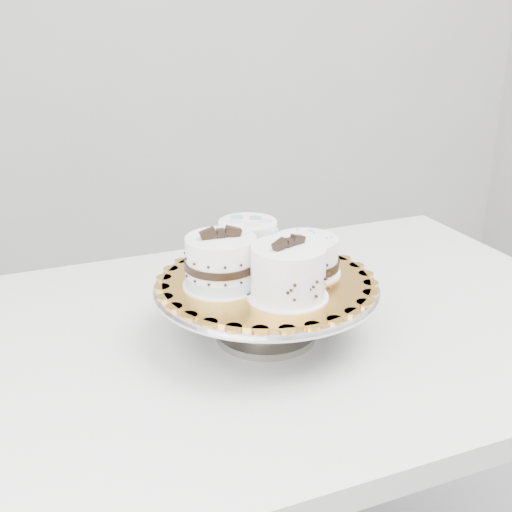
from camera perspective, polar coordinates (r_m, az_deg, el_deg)
name	(u,v)px	position (r m, az deg, el deg)	size (l,w,h in m)	color
table	(274,363)	(1.15, 1.61, -9.46)	(1.20, 0.81, 0.75)	white
cake_stand	(266,300)	(1.04, 0.91, -3.90)	(0.36, 0.36, 0.10)	gray
cake_board	(266,281)	(1.03, 0.92, -2.23)	(0.33, 0.33, 0.00)	orange
cake_swirl	(288,273)	(0.95, 2.87, -1.54)	(0.14, 0.14, 0.10)	white
cake_banded	(221,264)	(0.99, -3.11, -0.69)	(0.12, 0.12, 0.10)	white
cake_dots	(248,241)	(1.08, -0.73, 1.34)	(0.12, 0.12, 0.07)	white
cake_ribbon	(306,257)	(1.04, 4.47, -0.05)	(0.13, 0.12, 0.06)	white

